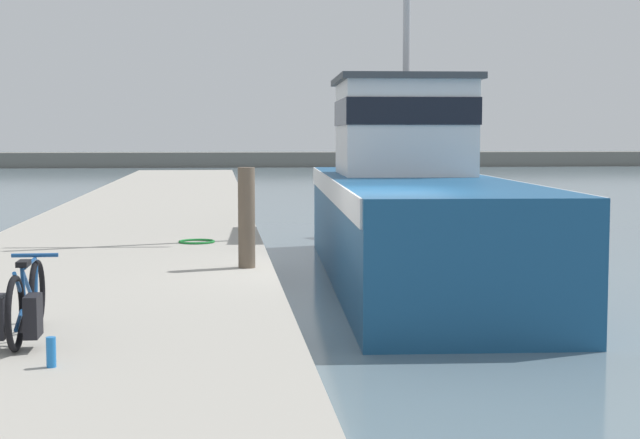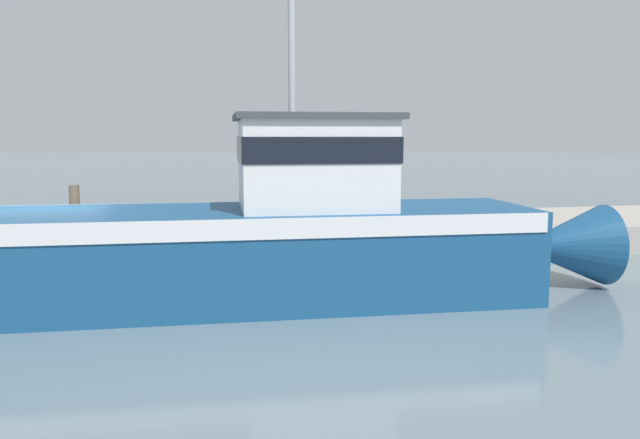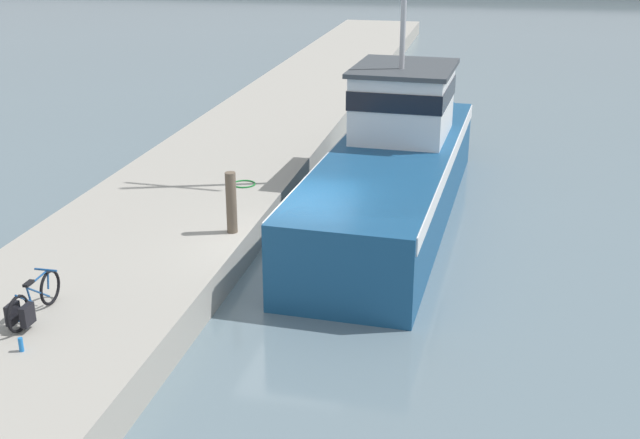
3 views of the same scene
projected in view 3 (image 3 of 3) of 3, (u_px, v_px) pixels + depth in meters
The scene contains 7 objects.
ground_plane at pixel (298, 277), 17.92m from camera, with size 320.00×320.00×0.00m, color slate.
dock_pier at pixel (141, 247), 18.51m from camera, with size 5.00×80.00×0.80m, color #A39E93.
fishing_boat_main at pixel (396, 162), 21.47m from camera, with size 3.66×14.18×10.93m.
bicycle_touring at pixel (30, 304), 14.15m from camera, with size 0.44×1.74×0.74m.
mooring_post at pixel (231, 203), 18.03m from camera, with size 0.24×0.24×1.42m, color brown.
hose_coil at pixel (244, 184), 21.49m from camera, with size 0.64×0.64×0.04m, color #197A2D.
water_bottle_by_bike at pixel (21, 345), 13.24m from camera, with size 0.08×0.08×0.25m, color blue.
Camera 3 is at (3.94, -15.81, 7.57)m, focal length 45.00 mm.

